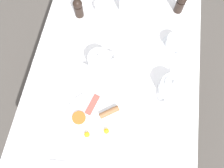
# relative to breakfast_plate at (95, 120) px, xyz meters

# --- Properties ---
(ground_plane) EXTENTS (8.00, 8.00, 0.00)m
(ground_plane) POSITION_rel_breakfast_plate_xyz_m (0.05, 0.19, -0.72)
(ground_plane) COLOR #4C4742
(table) EXTENTS (0.85, 1.22, 0.71)m
(table) POSITION_rel_breakfast_plate_xyz_m (0.05, 0.19, -0.08)
(table) COLOR white
(table) RESTS_ON ground_plane
(breakfast_plate) EXTENTS (0.29, 0.29, 0.04)m
(breakfast_plate) POSITION_rel_breakfast_plate_xyz_m (0.00, 0.00, 0.00)
(breakfast_plate) COLOR white
(breakfast_plate) RESTS_ON table
(teapot_near) EXTENTS (0.17, 0.12, 0.11)m
(teapot_near) POSITION_rel_breakfast_plate_xyz_m (-0.03, 0.28, 0.04)
(teapot_near) COLOR white
(teapot_near) RESTS_ON table
(teapot_far) EXTENTS (0.11, 0.19, 0.11)m
(teapot_far) POSITION_rel_breakfast_plate_xyz_m (0.33, 0.21, 0.04)
(teapot_far) COLOR white
(teapot_far) RESTS_ON table
(teacup_with_saucer_left) EXTENTS (0.14, 0.14, 0.07)m
(teacup_with_saucer_left) POSITION_rel_breakfast_plate_xyz_m (0.33, 0.46, 0.02)
(teacup_with_saucer_left) COLOR white
(teacup_with_saucer_left) RESTS_ON table
(water_glass_tall) EXTENTS (0.07, 0.07, 0.13)m
(water_glass_tall) POSITION_rel_breakfast_plate_xyz_m (0.05, 0.66, 0.06)
(water_glass_tall) COLOR white
(water_glass_tall) RESTS_ON table
(creamer_jug) EXTENTS (0.09, 0.06, 0.06)m
(creamer_jug) POSITION_rel_breakfast_plate_xyz_m (-0.09, 0.63, 0.02)
(creamer_jug) COLOR white
(creamer_jug) RESTS_ON table
(pepper_grinder) EXTENTS (0.05, 0.05, 0.12)m
(pepper_grinder) POSITION_rel_breakfast_plate_xyz_m (-0.20, 0.58, 0.05)
(pepper_grinder) COLOR black
(pepper_grinder) RESTS_ON table
(salt_grinder) EXTENTS (0.05, 0.05, 0.12)m
(salt_grinder) POSITION_rel_breakfast_plate_xyz_m (0.34, 0.70, 0.05)
(salt_grinder) COLOR black
(salt_grinder) RESTS_ON table
(fork_by_plate) EXTENTS (0.17, 0.06, 0.00)m
(fork_by_plate) POSITION_rel_breakfast_plate_xyz_m (0.14, 0.43, -0.01)
(fork_by_plate) COLOR silver
(fork_by_plate) RESTS_ON table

